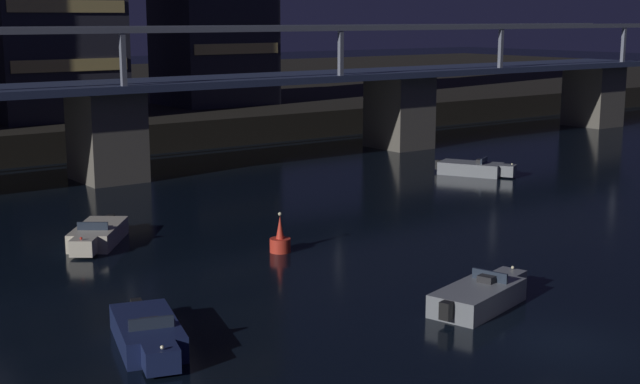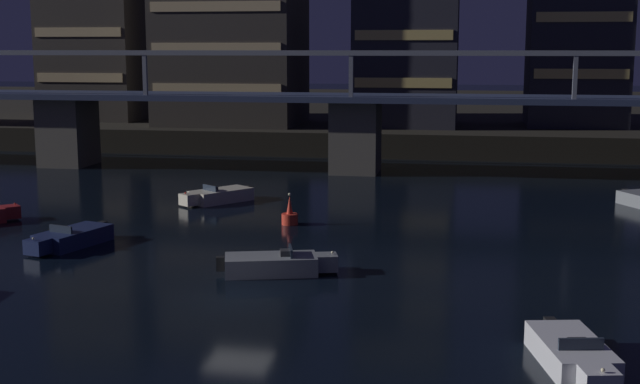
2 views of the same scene
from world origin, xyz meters
TOP-DOWN VIEW (x-y plane):
  - ground_plane at (0.00, 0.00)m, footprint 400.00×400.00m
  - far_riverbank at (0.00, 82.96)m, footprint 240.00×80.00m
  - river_bridge at (0.00, 34.95)m, footprint 101.42×6.40m
  - tower_west_low at (-29.65, 55.45)m, footprint 9.80×11.32m
  - tower_west_tall at (-14.29, 51.11)m, footprint 13.26×11.30m
  - tower_central at (2.66, 52.40)m, footprint 9.57×10.03m
  - speedboat_near_center at (0.58, 4.08)m, footprint 5.18×2.78m
  - speedboat_near_right at (11.85, -5.12)m, footprint 2.55×5.22m
  - speedboat_mid_center at (-6.78, 20.30)m, footprint 4.03×4.67m
  - speedboat_mid_right at (-10.45, 7.40)m, footprint 2.82×5.17m
  - channel_buoy at (-0.96, 14.36)m, footprint 0.90×0.90m

SIDE VIEW (x-z plane):
  - ground_plane at x=0.00m, z-range 0.00..0.00m
  - speedboat_near_center at x=0.58m, z-range -0.17..0.99m
  - speedboat_near_right at x=11.85m, z-range -0.17..0.99m
  - speedboat_mid_center at x=-6.78m, z-range -0.17..0.99m
  - speedboat_mid_right at x=-10.45m, z-range -0.17..0.99m
  - channel_buoy at x=-0.96m, z-range -0.40..1.36m
  - far_riverbank at x=0.00m, z-range 0.00..2.20m
  - river_bridge at x=0.00m, z-range -0.53..8.85m
  - tower_west_tall at x=-14.29m, z-range 2.05..21.12m
  - tower_central at x=2.66m, z-range 2.05..23.94m
  - tower_west_low at x=-29.65m, z-range 2.05..24.94m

